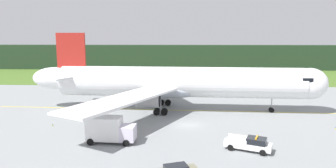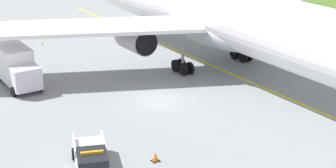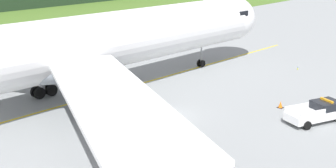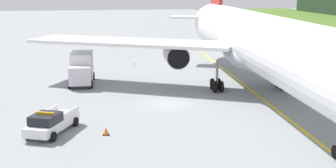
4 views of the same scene
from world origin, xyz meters
name	(u,v)px [view 4 (image 4 of 4)]	position (x,y,z in m)	size (l,w,h in m)	color
ground	(169,104)	(0.00, 0.00, 0.00)	(320.00, 320.00, 0.00)	gray
taxiway_centerline_main	(259,97)	(-1.25, 9.66, 0.00)	(73.15, 0.30, 0.01)	yellow
airliner	(260,44)	(-1.77, 9.68, 5.42)	(56.54, 49.15, 14.87)	white
ops_pickup_truck	(51,122)	(7.61, -10.49, 0.90)	(6.07, 4.10, 1.94)	white
catering_truck	(82,68)	(-10.65, -8.38, 1.86)	(6.60, 2.97, 3.72)	silver
apron_cone	(106,131)	(8.65, -6.32, 0.32)	(0.52, 0.52, 0.65)	black
taxiway_edge_light_west	(134,64)	(-21.60, -1.33, 0.21)	(0.12, 0.12, 0.39)	yellow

